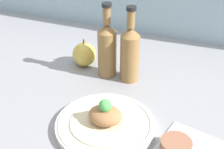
{
  "coord_description": "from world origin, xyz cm",
  "views": [
    {
      "loc": [
        26.47,
        -74.04,
        58.87
      ],
      "look_at": [
        -3.35,
        -0.04,
        9.2
      ],
      "focal_mm": 50.0,
      "sensor_mm": 36.0,
      "label": 1
    }
  ],
  "objects_px": {
    "cider_bottle_right": "(130,52)",
    "dipping_bowl": "(176,147)",
    "plate": "(104,124)",
    "apple": "(84,54)",
    "cider_bottle_left": "(107,48)",
    "plated_food": "(104,116)"
  },
  "relations": [
    {
      "from": "dipping_bowl",
      "to": "cider_bottle_right",
      "type": "bearing_deg",
      "value": 128.36
    },
    {
      "from": "apple",
      "to": "dipping_bowl",
      "type": "bearing_deg",
      "value": -37.43
    },
    {
      "from": "plated_food",
      "to": "apple",
      "type": "bearing_deg",
      "value": 124.9
    },
    {
      "from": "cider_bottle_left",
      "to": "apple",
      "type": "height_order",
      "value": "cider_bottle_left"
    },
    {
      "from": "cider_bottle_left",
      "to": "cider_bottle_right",
      "type": "distance_m",
      "value": 0.08
    },
    {
      "from": "plated_food",
      "to": "cider_bottle_left",
      "type": "bearing_deg",
      "value": 111.06
    },
    {
      "from": "plate",
      "to": "cider_bottle_right",
      "type": "xyz_separation_m",
      "value": [
        -0.02,
        0.27,
        0.09
      ]
    },
    {
      "from": "dipping_bowl",
      "to": "plated_food",
      "type": "bearing_deg",
      "value": 175.08
    },
    {
      "from": "plated_food",
      "to": "dipping_bowl",
      "type": "bearing_deg",
      "value": -4.92
    },
    {
      "from": "cider_bottle_right",
      "to": "dipping_bowl",
      "type": "height_order",
      "value": "cider_bottle_right"
    },
    {
      "from": "plated_food",
      "to": "apple",
      "type": "height_order",
      "value": "apple"
    },
    {
      "from": "plated_food",
      "to": "dipping_bowl",
      "type": "distance_m",
      "value": 0.21
    },
    {
      "from": "plate",
      "to": "cider_bottle_left",
      "type": "xyz_separation_m",
      "value": [
        -0.1,
        0.27,
        0.09
      ]
    },
    {
      "from": "cider_bottle_left",
      "to": "dipping_bowl",
      "type": "height_order",
      "value": "cider_bottle_left"
    },
    {
      "from": "plated_food",
      "to": "cider_bottle_right",
      "type": "relative_size",
      "value": 0.74
    },
    {
      "from": "dipping_bowl",
      "to": "plate",
      "type": "bearing_deg",
      "value": 175.08
    },
    {
      "from": "cider_bottle_right",
      "to": "cider_bottle_left",
      "type": "bearing_deg",
      "value": 180.0
    },
    {
      "from": "cider_bottle_left",
      "to": "apple",
      "type": "bearing_deg",
      "value": 163.31
    },
    {
      "from": "cider_bottle_right",
      "to": "plated_food",
      "type": "bearing_deg",
      "value": -85.64
    },
    {
      "from": "plate",
      "to": "cider_bottle_left",
      "type": "bearing_deg",
      "value": 111.06
    },
    {
      "from": "apple",
      "to": "cider_bottle_left",
      "type": "bearing_deg",
      "value": -16.69
    },
    {
      "from": "cider_bottle_right",
      "to": "dipping_bowl",
      "type": "distance_m",
      "value": 0.37
    }
  ]
}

